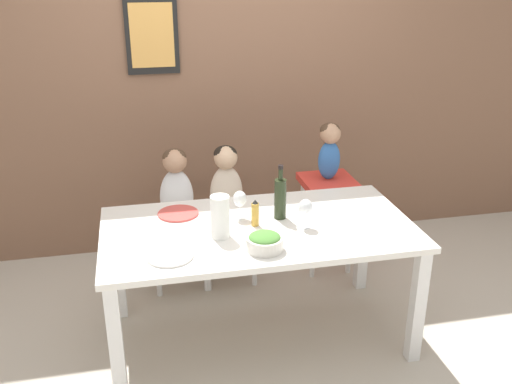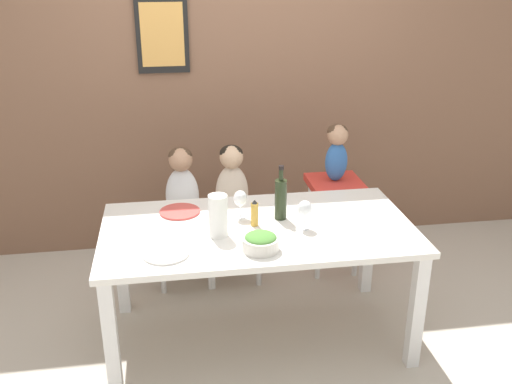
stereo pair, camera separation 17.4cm
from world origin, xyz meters
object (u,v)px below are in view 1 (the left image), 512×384
Objects in this scene: person_child_center at (226,181)px; dinner_plate_back_left at (178,213)px; chair_far_center at (227,228)px; person_child_left at (176,185)px; dinner_plate_front_left at (170,256)px; chair_far_left at (179,233)px; chair_right_highchair at (327,197)px; paper_towel_roll at (220,217)px; salad_bowl_large at (265,242)px; wine_glass_far at (240,199)px; wine_bottle at (280,197)px; person_baby_right at (330,146)px; wine_glass_near at (306,208)px.

dinner_plate_back_left is (-0.37, -0.48, 0.01)m from person_child_center.
person_child_center is (-0.00, 0.00, 0.35)m from chair_far_center.
person_child_left is 0.34m from person_child_center.
person_child_center is at bearing 65.56° from dinner_plate_front_left.
person_child_left is at bearing 179.78° from chair_far_center.
chair_far_left is 1.08m from chair_right_highchair.
paper_towel_roll is 0.99× the size of dinner_plate_back_left.
person_child_left reaches higher than chair_right_highchair.
chair_far_left is 0.35m from person_child_left.
salad_bowl_large is (0.03, -1.02, 0.40)m from chair_far_center.
chair_right_highchair is 1.08m from person_child_left.
chair_far_left is at bearing 117.57° from wine_glass_far.
person_child_center reaches higher than chair_far_left.
chair_far_left is 0.98m from wine_bottle.
dinner_plate_front_left reaches higher than chair_far_left.
person_baby_right is 0.84m from wine_bottle.
paper_towel_roll is (0.17, -0.82, 0.12)m from person_child_left.
dinner_plate_front_left is (-0.45, -0.99, 0.36)m from chair_far_center.
dinner_plate_front_left is at bearing -114.46° from chair_far_center.
chair_right_highchair is 1.71× the size of person_baby_right.
wine_bottle is at bearing -11.12° from wine_glass_far.
paper_towel_roll reaches higher than chair_right_highchair.
wine_bottle reaches higher than chair_far_left.
person_baby_right is at bearing 0.04° from person_child_center.
paper_towel_roll is (-0.37, -0.17, -0.01)m from wine_bottle.
person_child_center reaches higher than salad_bowl_large.
person_baby_right is at bearing 62.77° from wine_glass_near.
wine_glass_near is 0.76m from dinner_plate_back_left.
paper_towel_roll is 0.35m from dinner_plate_front_left.
wine_bottle is at bearing 27.37° from dinner_plate_front_left.
paper_towel_roll is at bearing -101.50° from person_child_center.
paper_towel_roll reaches higher than dinner_plate_back_left.
wine_bottle is (0.21, -0.65, 0.48)m from chair_far_center.
person_baby_right is at bearing 23.78° from dinner_plate_back_left.
paper_towel_roll is 1.22× the size of salad_bowl_large.
salad_bowl_large is (0.37, -1.02, 0.40)m from chair_far_left.
paper_towel_roll is (-0.17, -0.82, 0.12)m from person_child_center.
dinner_plate_front_left is (-0.28, -0.17, -0.11)m from paper_towel_roll.
wine_glass_near is at bearing 37.04° from salad_bowl_large.
person_baby_right is 1.21m from dinner_plate_back_left.
person_child_center is 0.85m from paper_towel_roll.
person_child_left is 1.00m from dinner_plate_front_left.
salad_bowl_large is at bearing -2.77° from dinner_plate_front_left.
paper_towel_roll is (-0.17, -0.82, 0.47)m from chair_far_center.
chair_far_left is 2.30× the size of salad_bowl_large.
wine_bottle is 1.92× the size of wine_glass_far.
person_baby_right is 1.22m from paper_towel_roll.
salad_bowl_large reaches higher than chair_far_left.
wine_glass_near is at bearing -51.16° from person_child_left.
dinner_plate_back_left is at bearing 163.20° from wine_bottle.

